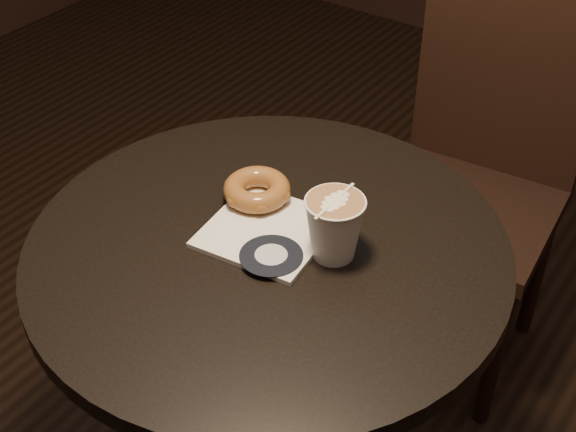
{
  "coord_description": "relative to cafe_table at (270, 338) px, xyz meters",
  "views": [
    {
      "loc": [
        0.53,
        -0.71,
        1.49
      ],
      "look_at": [
        0.01,
        0.03,
        0.79
      ],
      "focal_mm": 50.0,
      "sensor_mm": 36.0,
      "label": 1
    }
  ],
  "objects": [
    {
      "name": "cafe_table",
      "position": [
        0.0,
        0.0,
        0.0
      ],
      "size": [
        0.7,
        0.7,
        0.75
      ],
      "color": "black",
      "rests_on": "ground"
    },
    {
      "name": "chair",
      "position": [
        0.05,
        0.72,
        -0.01
      ],
      "size": [
        0.41,
        0.41,
        0.96
      ],
      "rotation": [
        0.0,
        0.0,
        0.09
      ],
      "color": "black",
      "rests_on": "ground"
    },
    {
      "name": "pastry_bag",
      "position": [
        -0.01,
        0.02,
        0.2
      ],
      "size": [
        0.19,
        0.19,
        0.01
      ],
      "primitive_type": "cube",
      "rotation": [
        0.0,
        0.0,
        0.1
      ],
      "color": "white",
      "rests_on": "cafe_table"
    },
    {
      "name": "doughnut",
      "position": [
        -0.07,
        0.07,
        0.22
      ],
      "size": [
        0.1,
        0.1,
        0.03
      ],
      "primitive_type": "torus",
      "color": "brown",
      "rests_on": "pastry_bag"
    },
    {
      "name": "latte_cup",
      "position": [
        0.09,
        0.03,
        0.25
      ],
      "size": [
        0.09,
        0.09,
        0.09
      ],
      "primitive_type": null,
      "color": "white",
      "rests_on": "cafe_table"
    }
  ]
}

